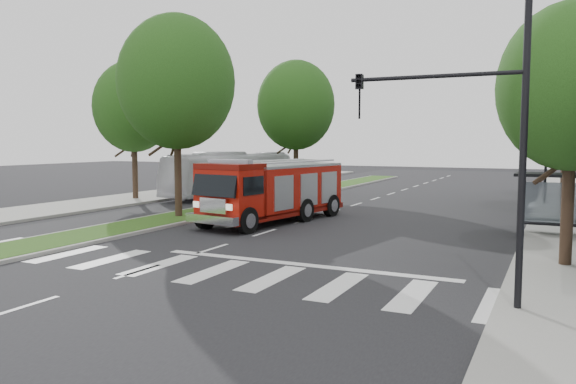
# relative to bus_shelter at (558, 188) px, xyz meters

# --- Properties ---
(ground) EXTENTS (140.00, 140.00, 0.00)m
(ground) POSITION_rel_bus_shelter_xyz_m (-11.20, -8.15, -2.04)
(ground) COLOR black
(ground) RESTS_ON ground
(sidewalk_left) EXTENTS (5.00, 80.00, 0.15)m
(sidewalk_left) POSITION_rel_bus_shelter_xyz_m (-25.70, 1.85, -1.96)
(sidewalk_left) COLOR gray
(sidewalk_left) RESTS_ON ground
(median) EXTENTS (3.00, 50.00, 0.15)m
(median) POSITION_rel_bus_shelter_xyz_m (-17.20, 9.85, -1.96)
(median) COLOR gray
(median) RESTS_ON ground
(bus_shelter) EXTENTS (3.20, 1.60, 2.61)m
(bus_shelter) POSITION_rel_bus_shelter_xyz_m (0.00, 0.00, 0.00)
(bus_shelter) COLOR black
(bus_shelter) RESTS_ON ground
(tree_right_near) EXTENTS (4.40, 4.40, 8.05)m
(tree_right_near) POSITION_rel_bus_shelter_xyz_m (0.30, -6.15, 3.47)
(tree_right_near) COLOR black
(tree_right_near) RESTS_ON ground
(tree_right_mid) EXTENTS (5.60, 5.60, 9.72)m
(tree_right_mid) POSITION_rel_bus_shelter_xyz_m (0.30, 5.85, 4.45)
(tree_right_mid) COLOR black
(tree_right_mid) RESTS_ON ground
(tree_right_far) EXTENTS (5.00, 5.00, 8.73)m
(tree_right_far) POSITION_rel_bus_shelter_xyz_m (0.30, 15.85, 3.80)
(tree_right_far) COLOR black
(tree_right_far) RESTS_ON ground
(tree_median_near) EXTENTS (5.80, 5.80, 10.16)m
(tree_median_near) POSITION_rel_bus_shelter_xyz_m (-17.20, -2.15, 4.77)
(tree_median_near) COLOR black
(tree_median_near) RESTS_ON ground
(tree_median_far) EXTENTS (5.60, 5.60, 9.72)m
(tree_median_far) POSITION_rel_bus_shelter_xyz_m (-17.20, 11.85, 4.45)
(tree_median_far) COLOR black
(tree_median_far) RESTS_ON ground
(tree_left_mid) EXTENTS (5.20, 5.20, 9.16)m
(tree_left_mid) POSITION_rel_bus_shelter_xyz_m (-25.20, 3.85, 4.12)
(tree_left_mid) COLOR black
(tree_left_mid) RESTS_ON ground
(streetlight_right_near) EXTENTS (4.08, 0.22, 8.00)m
(streetlight_right_near) POSITION_rel_bus_shelter_xyz_m (-1.59, -11.65, 2.63)
(streetlight_right_near) COLOR black
(streetlight_right_near) RESTS_ON ground
(streetlight_right_far) EXTENTS (2.11, 0.20, 8.00)m
(streetlight_right_far) POSITION_rel_bus_shelter_xyz_m (-0.85, 11.85, 2.44)
(streetlight_right_far) COLOR black
(streetlight_right_far) RESTS_ON ground
(fire_engine) EXTENTS (4.11, 9.30, 3.11)m
(fire_engine) POSITION_rel_bus_shelter_xyz_m (-12.34, -1.10, -0.55)
(fire_engine) COLOR #5F0B05
(fire_engine) RESTS_ON ground
(city_bus) EXTENTS (4.44, 11.72, 3.19)m
(city_bus) POSITION_rel_bus_shelter_xyz_m (-20.97, 8.94, -0.45)
(city_bus) COLOR silver
(city_bus) RESTS_ON ground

